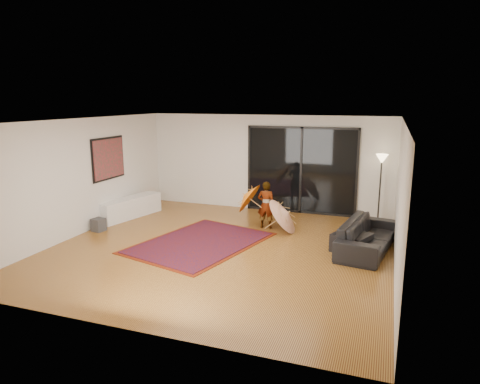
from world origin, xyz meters
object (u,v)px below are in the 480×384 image
at_px(child, 266,205).
at_px(sofa, 367,236).
at_px(media_console, 130,207).
at_px(ottoman, 351,243).

bearing_deg(child, sofa, 157.39).
bearing_deg(child, media_console, 0.10).
distance_m(media_console, sofa, 6.23).
bearing_deg(media_console, sofa, 8.22).
bearing_deg(media_console, ottoman, 6.30).
height_order(ottoman, child, child).
xyz_separation_m(media_console, ottoman, (5.90, -0.75, -0.07)).
distance_m(ottoman, child, 2.41).
relative_size(sofa, ottoman, 3.27).
relative_size(media_console, ottoman, 2.85).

